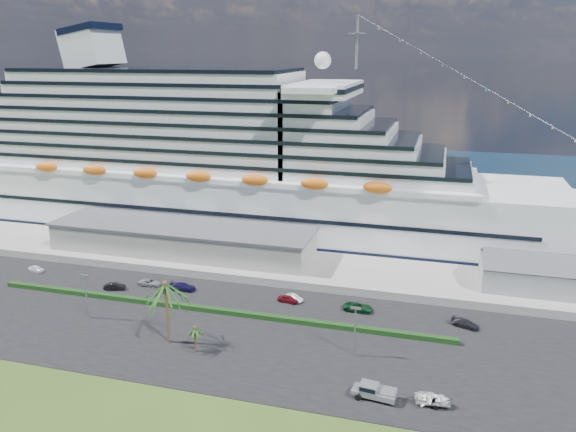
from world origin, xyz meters
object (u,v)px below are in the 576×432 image
(cruise_ship, at_px, (233,169))
(pickup_truck, at_px, (374,391))
(parked_car_3, at_px, (183,287))
(boat_trailer, at_px, (433,399))

(cruise_ship, relative_size, pickup_truck, 30.52)
(cruise_ship, relative_size, parked_car_3, 36.48)
(pickup_truck, bearing_deg, cruise_ship, 124.59)
(parked_car_3, height_order, pickup_truck, pickup_truck)
(cruise_ship, bearing_deg, boat_trailer, -50.85)
(parked_car_3, distance_m, boat_trailer, 55.65)
(parked_car_3, xyz_separation_m, pickup_truck, (41.44, -26.21, 0.41))
(parked_car_3, height_order, boat_trailer, boat_trailer)
(pickup_truck, xyz_separation_m, boat_trailer, (7.91, 0.48, -0.08))
(parked_car_3, distance_m, pickup_truck, 49.03)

